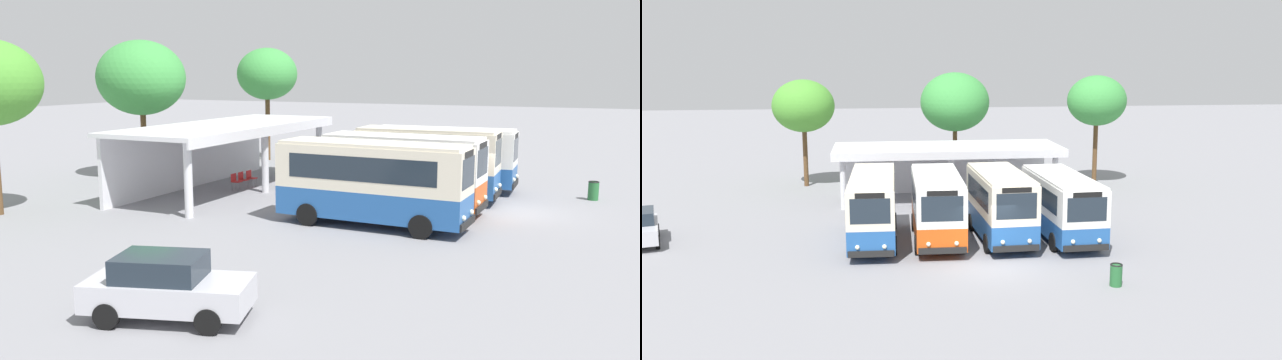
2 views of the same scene
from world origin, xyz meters
TOP-DOWN VIEW (x-y plane):
  - ground_plane at (0.00, 0.00)m, footprint 180.00×180.00m
  - city_bus_nearest_orange at (-5.00, 4.69)m, footprint 2.39×7.65m
  - city_bus_second_in_row at (-1.92, 4.48)m, footprint 2.48×7.01m
  - city_bus_middle_cream at (1.17, 4.26)m, footprint 2.53×6.73m
  - city_bus_fourth_amber at (4.26, 4.29)m, footprint 2.55×7.43m
  - parked_car_flank at (-16.25, 5.84)m, footprint 2.84×4.34m
  - terminal_canopy at (-0.36, 14.88)m, footprint 14.08×5.29m
  - waiting_chair_end_by_column at (-0.50, 13.82)m, footprint 0.45×0.45m
  - waiting_chair_second_from_end at (0.15, 13.79)m, footprint 0.45×0.45m
  - waiting_chair_middle_seat at (0.79, 13.69)m, footprint 0.45×0.45m
  - roadside_tree_behind_canopy at (0.89, 20.78)m, footprint 4.94×4.94m
  - roadside_tree_east_of_canopy at (10.50, 18.10)m, footprint 4.10×4.10m
  - litter_bin_apron at (4.47, -2.94)m, footprint 0.49×0.49m

SIDE VIEW (x-z plane):
  - ground_plane at x=0.00m, z-range 0.00..0.00m
  - litter_bin_apron at x=4.47m, z-range 0.01..0.91m
  - waiting_chair_end_by_column at x=-0.50m, z-range 0.09..0.95m
  - waiting_chair_second_from_end at x=0.15m, z-range 0.09..0.95m
  - waiting_chair_middle_seat at x=0.79m, z-range 0.09..0.95m
  - parked_car_flank at x=-16.25m, z-range 0.02..1.64m
  - city_bus_fourth_amber at x=4.26m, z-range 0.17..3.34m
  - city_bus_second_in_row at x=-1.92m, z-range 0.17..3.50m
  - city_bus_nearest_orange at x=-5.00m, z-range 0.17..3.50m
  - city_bus_middle_cream at x=1.17m, z-range 0.17..3.57m
  - terminal_canopy at x=-0.36m, z-range 0.93..4.33m
  - roadside_tree_behind_canopy at x=0.89m, z-range 1.78..9.56m
  - roadside_tree_east_of_canopy at x=10.50m, z-range 2.04..9.65m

